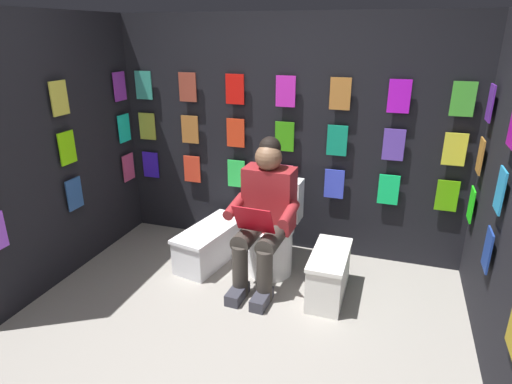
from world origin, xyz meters
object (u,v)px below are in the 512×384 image
(comic_longbox_near, at_px, (211,244))
(comic_longbox_far, at_px, (329,274))
(toilet, at_px, (273,233))
(person_reading, at_px, (264,214))

(comic_longbox_near, distance_m, comic_longbox_far, 1.11)
(comic_longbox_near, xyz_separation_m, comic_longbox_far, (-1.09, 0.23, 0.03))
(comic_longbox_near, relative_size, comic_longbox_far, 1.37)
(toilet, bearing_deg, comic_longbox_near, 8.05)
(toilet, xyz_separation_m, person_reading, (0.01, 0.23, 0.27))
(toilet, height_order, person_reading, person_reading)
(toilet, xyz_separation_m, comic_longbox_near, (0.56, 0.05, -0.16))
(person_reading, height_order, comic_longbox_near, person_reading)
(toilet, distance_m, comic_longbox_near, 0.58)
(toilet, height_order, comic_longbox_near, toilet)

